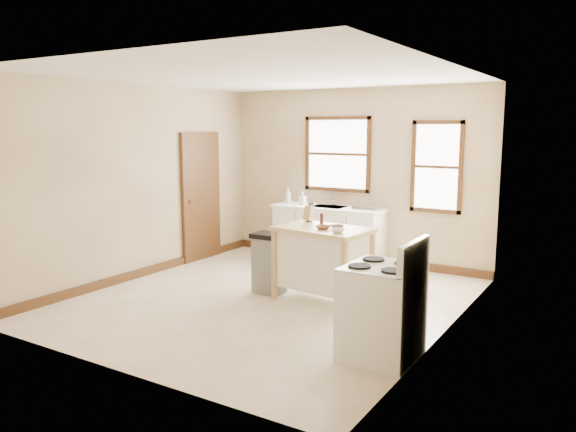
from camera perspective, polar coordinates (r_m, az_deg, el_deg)
The scene contains 23 objects.
floor at distance 7.27m, azimuth -1.92°, elevation -8.46°, with size 5.00×5.00×0.00m, color beige.
ceiling at distance 6.96m, azimuth -2.05°, elevation 14.10°, with size 5.00×5.00×0.00m, color white.
wall_back at distance 9.15m, azimuth 6.75°, elevation 4.03°, with size 4.50×0.04×2.80m, color beige.
wall_left at distance 8.43m, azimuth -14.84°, elevation 3.38°, with size 0.04×5.00×2.80m, color beige.
wall_right at distance 6.04m, azimuth 16.09°, elevation 1.24°, with size 0.04×5.00×2.80m, color beige.
window_main at distance 9.24m, azimuth 5.04°, elevation 6.28°, with size 1.17×0.06×1.22m, color #381B0F, non-canonical shape.
window_side at distance 8.64m, azimuth 14.88°, elevation 4.84°, with size 0.77×0.06×1.37m, color #381B0F, non-canonical shape.
door_left at distance 9.38m, azimuth -8.82°, elevation 1.96°, with size 0.06×0.90×2.10m, color #381B0F.
baseboard_back at distance 9.34m, azimuth 6.52°, elevation -4.20°, with size 4.50×0.04×0.12m, color #381B0F.
baseboard_left at distance 8.64m, azimuth -14.34°, elevation -5.51°, with size 0.04×5.00×0.12m, color #381B0F.
sink_counter at distance 9.15m, azimuth 4.14°, elevation -1.88°, with size 1.86×0.62×0.92m, color white, non-canonical shape.
faucet at distance 9.22m, azimuth 4.70°, elevation 1.79°, with size 0.03×0.03×0.22m, color silver.
soap_bottle_a at distance 9.42m, azimuth 0.00°, elevation 2.07°, with size 0.10×0.10×0.25m, color #B2B2B2.
soap_bottle_b at distance 9.28m, azimuth 1.51°, elevation 1.83°, with size 0.09×0.10×0.21m, color #B2B2B2.
dish_rack at distance 8.77m, azimuth 8.00°, elevation 0.97°, with size 0.40×0.30×0.10m, color silver, non-canonical shape.
kitchen_island at distance 7.10m, azimuth 3.52°, elevation -4.93°, with size 1.15×0.73×0.94m, color #DFC783, non-canonical shape.
knife_block at distance 7.42m, azimuth 2.13°, elevation 0.20°, with size 0.10×0.10×0.20m, color tan, non-canonical shape.
pepper_grinder at distance 7.20m, azimuth 3.43°, elevation -0.29°, with size 0.04×0.04×0.15m, color #431E12.
bowl_a at distance 6.89m, azimuth 3.59°, elevation -1.16°, with size 0.18×0.18×0.04m, color brown.
bowl_b at distance 6.94m, azimuth 4.98°, elevation -1.10°, with size 0.17×0.17×0.04m, color brown.
bowl_c at distance 6.67m, azimuth 5.11°, elevation -1.48°, with size 0.15×0.15×0.05m, color white.
trash_bin at distance 7.45m, azimuth -1.91°, elevation -4.80°, with size 0.41×0.35×0.81m, color slate, non-canonical shape.
gas_stove at distance 5.45m, azimuth 9.53°, elevation -8.18°, with size 0.72×0.73×1.16m, color white, non-canonical shape.
Camera 1 is at (3.85, -5.77, 2.17)m, focal length 35.00 mm.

